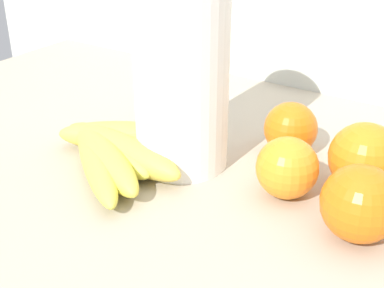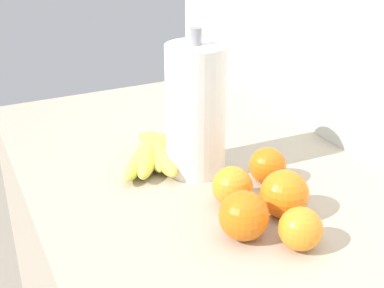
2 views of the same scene
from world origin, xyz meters
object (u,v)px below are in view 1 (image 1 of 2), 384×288
Objects in this scene: orange_front at (291,129)px; paper_towel_roll at (181,68)px; orange_right at (287,168)px; orange_far_right at (360,204)px; orange_back_left at (364,158)px; banana_bunch at (119,149)px.

orange_front is 0.25× the size of paper_towel_roll.
orange_front is 0.98× the size of orange_right.
orange_far_right is 0.28× the size of paper_towel_roll.
orange_back_left is at bearing 42.36° from orange_right.
orange_right reaches higher than banana_bunch.
orange_front is at bearing 135.07° from orange_far_right.
orange_far_right is at bearing -75.08° from orange_back_left.
orange_right is at bearing 160.63° from orange_far_right.
orange_far_right is at bearing 2.69° from banana_bunch.
banana_bunch is 3.12× the size of orange_front.
orange_far_right is (0.30, 0.01, 0.02)m from banana_bunch.
orange_front is at bearing 43.59° from paper_towel_roll.
banana_bunch is 0.30m from orange_far_right.
orange_far_right reaches higher than orange_right.
banana_bunch is 0.13m from paper_towel_roll.
orange_front is 0.85× the size of orange_back_left.
orange_back_left is (-0.02, 0.09, 0.00)m from orange_far_right.
orange_far_right is 1.12× the size of orange_right.
orange_front is 0.18m from orange_far_right.
orange_back_left is at bearing 104.92° from orange_far_right.
orange_back_left reaches higher than orange_right.
paper_towel_roll reaches higher than orange_right.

